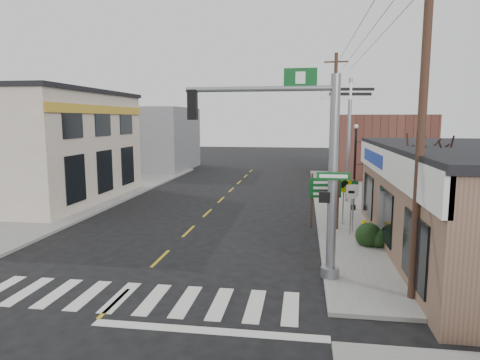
# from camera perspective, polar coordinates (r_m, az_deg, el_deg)

# --- Properties ---
(ground) EXTENTS (140.00, 140.00, 0.00)m
(ground) POSITION_cam_1_polar(r_m,az_deg,el_deg) (13.22, -16.39, -15.46)
(ground) COLOR black
(ground) RESTS_ON ground
(sidewalk_right) EXTENTS (6.00, 38.00, 0.13)m
(sidewalk_right) POSITION_cam_1_polar(r_m,az_deg,el_deg) (24.78, 16.98, -4.25)
(sidewalk_right) COLOR gray
(sidewalk_right) RESTS_ON ground
(sidewalk_left) EXTENTS (6.00, 38.00, 0.13)m
(sidewalk_left) POSITION_cam_1_polar(r_m,az_deg,el_deg) (28.35, -21.96, -2.96)
(sidewalk_left) COLOR gray
(sidewalk_left) RESTS_ON ground
(center_line) EXTENTS (0.12, 56.00, 0.01)m
(center_line) POSITION_cam_1_polar(r_m,az_deg,el_deg) (20.34, -6.88, -6.79)
(center_line) COLOR gold
(center_line) RESTS_ON ground
(crosswalk) EXTENTS (11.00, 2.20, 0.01)m
(crosswalk) POSITION_cam_1_polar(r_m,az_deg,el_deg) (13.55, -15.66, -14.80)
(crosswalk) COLOR silver
(crosswalk) RESTS_ON ground
(left_building) EXTENTS (12.00, 12.00, 6.80)m
(left_building) POSITION_cam_1_polar(r_m,az_deg,el_deg) (30.97, -27.76, 3.81)
(left_building) COLOR beige
(left_building) RESTS_ON ground
(bldg_distant_right) EXTENTS (8.00, 10.00, 5.60)m
(bldg_distant_right) POSITION_cam_1_polar(r_m,az_deg,el_deg) (41.57, 17.82, 4.38)
(bldg_distant_right) COLOR brown
(bldg_distant_right) RESTS_ON ground
(bldg_distant_left) EXTENTS (9.00, 10.00, 6.40)m
(bldg_distant_left) POSITION_cam_1_polar(r_m,az_deg,el_deg) (45.97, -12.33, 5.39)
(bldg_distant_left) COLOR gray
(bldg_distant_left) RESTS_ON ground
(traffic_signal_pole) EXTENTS (5.25, 0.39, 6.65)m
(traffic_signal_pole) POSITION_cam_1_polar(r_m,az_deg,el_deg) (13.65, 9.06, 3.26)
(traffic_signal_pole) COLOR gray
(traffic_signal_pole) RESTS_ON sidewalk_right
(guide_sign) EXTENTS (1.48, 0.13, 2.59)m
(guide_sign) POSITION_cam_1_polar(r_m,az_deg,el_deg) (20.22, 11.28, -1.73)
(guide_sign) COLOR #4A3022
(guide_sign) RESTS_ON sidewalk_right
(fire_hydrant) EXTENTS (0.23, 0.23, 0.73)m
(fire_hydrant) POSITION_cam_1_polar(r_m,az_deg,el_deg) (19.56, 16.17, -6.08)
(fire_hydrant) COLOR #E9BF00
(fire_hydrant) RESTS_ON sidewalk_right
(ped_crossing_sign) EXTENTS (0.97, 0.07, 2.48)m
(ped_crossing_sign) POSITION_cam_1_polar(r_m,az_deg,el_deg) (21.27, 13.65, -1.23)
(ped_crossing_sign) COLOR gray
(ped_crossing_sign) RESTS_ON sidewalk_right
(lamp_post) EXTENTS (0.63, 0.49, 4.82)m
(lamp_post) POSITION_cam_1_polar(r_m,az_deg,el_deg) (24.74, 15.22, 2.52)
(lamp_post) COLOR black
(lamp_post) RESTS_ON sidewalk_right
(dance_center_sign) EXTENTS (3.56, 0.22, 7.56)m
(dance_center_sign) POSITION_cam_1_polar(r_m,az_deg,el_deg) (27.15, 14.42, 8.97)
(dance_center_sign) COLOR gray
(dance_center_sign) RESTS_ON sidewalk_right
(bare_tree) EXTENTS (2.66, 2.66, 5.32)m
(bare_tree) POSITION_cam_1_polar(r_m,az_deg,el_deg) (17.08, 24.01, 4.39)
(bare_tree) COLOR black
(bare_tree) RESTS_ON sidewalk_right
(shrub_front) EXTENTS (1.30, 1.30, 0.98)m
(shrub_front) POSITION_cam_1_polar(r_m,az_deg,el_deg) (16.80, 28.36, -8.77)
(shrub_front) COLOR #1C3B15
(shrub_front) RESTS_ON sidewalk_right
(shrub_back) EXTENTS (1.05, 1.05, 0.79)m
(shrub_back) POSITION_cam_1_polar(r_m,az_deg,el_deg) (18.30, 16.76, -7.10)
(shrub_back) COLOR #113215
(shrub_back) RESTS_ON sidewalk_right
(utility_pole_near) EXTENTS (1.56, 0.23, 8.97)m
(utility_pole_near) POSITION_cam_1_polar(r_m,az_deg,el_deg) (12.71, 22.98, 5.29)
(utility_pole_near) COLOR #422B22
(utility_pole_near) RESTS_ON sidewalk_right
(utility_pole_far) EXTENTS (1.72, 0.26, 9.90)m
(utility_pole_far) POSITION_cam_1_polar(r_m,az_deg,el_deg) (32.90, 12.47, 7.89)
(utility_pole_far) COLOR #3D321D
(utility_pole_far) RESTS_ON sidewalk_right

